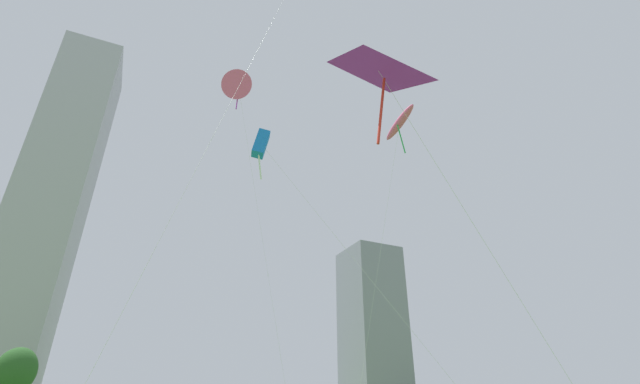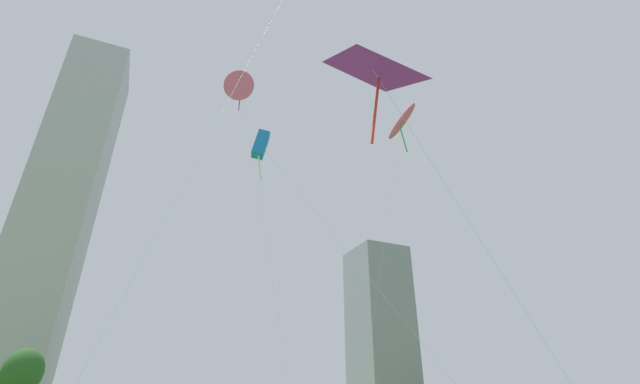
% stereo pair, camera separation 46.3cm
% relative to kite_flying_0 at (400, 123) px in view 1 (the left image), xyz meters
% --- Properties ---
extents(kite_flying_0, '(3.04, 12.60, 23.90)m').
position_rel_kite_flying_0_xyz_m(kite_flying_0, '(0.00, 0.00, 0.00)').
color(kite_flying_0, silver).
rests_on(kite_flying_0, ground).
extents(kite_flying_2, '(10.47, 4.90, 14.16)m').
position_rel_kite_flying_0_xyz_m(kite_flying_2, '(-7.34, -15.83, -10.04)').
color(kite_flying_2, silver).
rests_on(kite_flying_2, ground).
extents(kite_flying_3, '(12.31, 2.45, 17.06)m').
position_rel_kite_flying_0_xyz_m(kite_flying_3, '(-11.40, -5.44, -7.03)').
color(kite_flying_3, silver).
rests_on(kite_flying_3, ground).
extents(kite_flying_4, '(8.93, 8.57, 32.18)m').
position_rel_kite_flying_0_xyz_m(kite_flying_4, '(-13.85, 6.57, 7.30)').
color(kite_flying_4, silver).
rests_on(kite_flying_4, ground).
extents(park_tree_0, '(2.93, 2.93, 6.03)m').
position_rel_kite_flying_0_xyz_m(park_tree_0, '(-28.28, 11.03, -18.80)').
color(park_tree_0, brown).
rests_on(park_tree_0, ground).
extents(distant_highrise_0, '(22.16, 23.03, 55.36)m').
position_rel_kite_flying_0_xyz_m(distant_highrise_0, '(33.35, 120.27, 4.61)').
color(distant_highrise_0, gray).
rests_on(distant_highrise_0, ground).
extents(distant_highrise_1, '(21.49, 26.28, 107.14)m').
position_rel_kite_flying_0_xyz_m(distant_highrise_1, '(-67.13, 93.14, 30.50)').
color(distant_highrise_1, '#A8A8AD').
rests_on(distant_highrise_1, ground).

